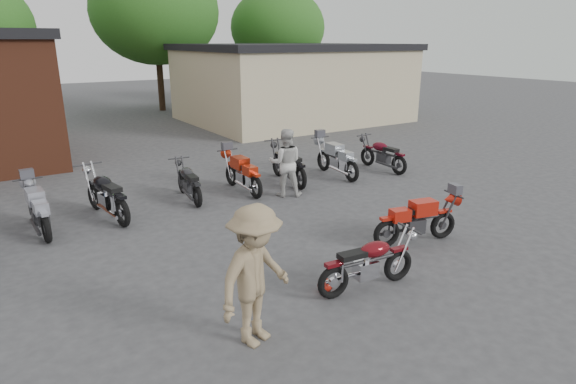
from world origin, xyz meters
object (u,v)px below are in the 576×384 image
person_tan (256,276)px  row_bike_5 (288,162)px  row_bike_6 (336,157)px  person_light (286,163)px  vintage_motorcycle (369,260)px  row_bike_3 (189,180)px  row_bike_4 (242,171)px  row_bike_2 (106,192)px  row_bike_7 (382,153)px  sportbike (418,218)px  row_bike_1 (38,207)px  helmet (325,285)px

person_tan → row_bike_5: (4.56, 6.26, -0.38)m
row_bike_6 → person_light: bearing=112.2°
vintage_motorcycle → row_bike_3: 6.09m
row_bike_3 → row_bike_5: size_ratio=0.86×
row_bike_4 → row_bike_6: 3.13m
row_bike_6 → row_bike_5: bearing=85.9°
row_bike_2 → row_bike_7: size_ratio=1.11×
row_bike_3 → row_bike_6: (4.61, -0.27, 0.06)m
person_tan → row_bike_4: size_ratio=1.02×
person_tan → row_bike_3: bearing=55.1°
row_bike_2 → row_bike_4: 3.57m
sportbike → row_bike_1: row_bike_1 is taller
row_bike_2 → row_bike_3: size_ratio=1.18×
row_bike_5 → row_bike_7: bearing=-89.6°
row_bike_6 → row_bike_7: 1.68m
vintage_motorcycle → person_light: bearing=78.0°
vintage_motorcycle → row_bike_3: row_bike_3 is taller
person_light → row_bike_7: 4.05m
helmet → row_bike_6: row_bike_6 is taller
row_bike_3 → row_bike_4: bearing=-90.0°
sportbike → vintage_motorcycle: bearing=-144.0°
vintage_motorcycle → person_tan: 2.33m
sportbike → row_bike_4: row_bike_4 is taller
vintage_motorcycle → row_bike_1: 7.10m
vintage_motorcycle → helmet: size_ratio=7.04×
row_bike_3 → sportbike: bearing=-146.1°
person_tan → row_bike_1: 6.30m
sportbike → row_bike_4: 5.19m
row_bike_2 → row_bike_6: (6.70, -0.05, -0.03)m
row_bike_5 → vintage_motorcycle: bearing=167.1°
sportbike → person_light: 4.13m
person_tan → row_bike_5: size_ratio=0.94×
vintage_motorcycle → row_bike_7: (5.56, 5.56, 0.03)m
person_tan → row_bike_7: (7.82, 5.83, -0.43)m
vintage_motorcycle → row_bike_6: size_ratio=0.89×
row_bike_3 → row_bike_7: bearing=-89.4°
sportbike → helmet: sportbike is taller
row_bike_5 → sportbike: bearing=-174.0°
row_bike_1 → row_bike_6: bearing=-92.4°
row_bike_5 → row_bike_7: 3.30m
row_bike_7 → vintage_motorcycle: bearing=133.7°
row_bike_1 → row_bike_3: row_bike_1 is taller
row_bike_1 → row_bike_6: size_ratio=0.95×
row_bike_2 → row_bike_4: (3.57, 0.09, -0.06)m
row_bike_2 → row_bike_1: bearing=86.0°
row_bike_4 → row_bike_5: size_ratio=0.93×
vintage_motorcycle → row_bike_3: size_ratio=1.00×
sportbike → person_light: (-0.55, 4.07, 0.36)m
helmet → row_bike_3: bearing=90.4°
person_light → row_bike_6: (2.33, 0.80, -0.31)m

